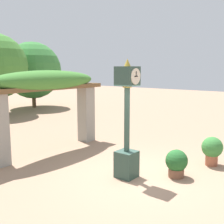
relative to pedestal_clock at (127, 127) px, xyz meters
name	(u,v)px	position (x,y,z in m)	size (l,w,h in m)	color
ground_plane	(139,176)	(0.26, -0.24, -1.39)	(60.00, 60.00, 0.00)	#9E7A60
pedestal_clock	(127,127)	(0.00, 0.00, 0.00)	(0.51, 0.54, 3.15)	#2D473D
pergola	(47,90)	(0.26, 3.54, 0.77)	(4.91, 1.10, 2.85)	gray
potted_plant_near_left	(212,149)	(2.35, -1.49, -0.88)	(0.63, 0.63, 0.88)	#9E563D
potted_plant_near_right	(176,163)	(0.83, -1.06, -0.98)	(0.60, 0.60, 0.76)	brown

